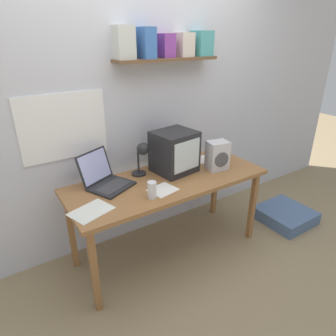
{
  "coord_description": "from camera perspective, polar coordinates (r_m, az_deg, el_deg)",
  "views": [
    {
      "loc": [
        -1.2,
        -1.85,
        1.83
      ],
      "look_at": [
        0.0,
        0.0,
        0.83
      ],
      "focal_mm": 32.0,
      "sensor_mm": 36.0,
      "label": 1
    }
  ],
  "objects": [
    {
      "name": "ground_plane",
      "position": [
        2.87,
        0.0,
        -15.32
      ],
      "size": [
        12.0,
        12.0,
        0.0
      ],
      "primitive_type": "plane",
      "color": "#927D5B"
    },
    {
      "name": "back_wall",
      "position": [
        2.66,
        -5.59,
        13.01
      ],
      "size": [
        5.6,
        0.24,
        2.6
      ],
      "color": "silver",
      "rests_on": "ground_plane"
    },
    {
      "name": "corner_desk",
      "position": [
        2.49,
        0.0,
        -3.45
      ],
      "size": [
        1.66,
        0.66,
        0.73
      ],
      "color": "#986538",
      "rests_on": "ground_plane"
    },
    {
      "name": "crt_monitor",
      "position": [
        2.54,
        1.25,
        3.12
      ],
      "size": [
        0.37,
        0.35,
        0.35
      ],
      "rotation": [
        0.0,
        0.0,
        0.14
      ],
      "color": "#232326",
      "rests_on": "corner_desk"
    },
    {
      "name": "laptop",
      "position": [
        2.39,
        -12.05,
        -1.82
      ],
      "size": [
        0.42,
        0.43,
        0.26
      ],
      "rotation": [
        0.0,
        0.0,
        0.43
      ],
      "color": "#232326",
      "rests_on": "corner_desk"
    },
    {
      "name": "desk_lamp",
      "position": [
        2.45,
        -4.98,
        2.72
      ],
      "size": [
        0.13,
        0.17,
        0.3
      ],
      "rotation": [
        0.0,
        0.0,
        0.29
      ],
      "color": "#232326",
      "rests_on": "corner_desk"
    },
    {
      "name": "juice_glass",
      "position": [
        2.17,
        -3.05,
        -4.33
      ],
      "size": [
        0.07,
        0.07,
        0.13
      ],
      "color": "white",
      "rests_on": "corner_desk"
    },
    {
      "name": "space_heater",
      "position": [
        2.63,
        9.39,
        2.36
      ],
      "size": [
        0.2,
        0.17,
        0.25
      ],
      "rotation": [
        0.0,
        0.0,
        -0.18
      ],
      "color": "silver",
      "rests_on": "corner_desk"
    },
    {
      "name": "loose_paper_near_monitor",
      "position": [
        2.87,
        7.1,
        1.71
      ],
      "size": [
        0.26,
        0.24,
        0.0
      ],
      "rotation": [
        0.0,
        0.0,
        -0.26
      ],
      "color": "white",
      "rests_on": "corner_desk"
    },
    {
      "name": "loose_paper_near_laptop",
      "position": [
        2.1,
        -14.42,
        -7.95
      ],
      "size": [
        0.32,
        0.27,
        0.0
      ],
      "rotation": [
        0.0,
        0.0,
        0.32
      ],
      "color": "silver",
      "rests_on": "corner_desk"
    },
    {
      "name": "open_notebook",
      "position": [
        2.3,
        -1.0,
        -4.18
      ],
      "size": [
        0.23,
        0.21,
        0.0
      ],
      "rotation": [
        0.0,
        0.0,
        0.2
      ],
      "color": "white",
      "rests_on": "corner_desk"
    },
    {
      "name": "floor_cushion",
      "position": [
        3.44,
        21.41,
        -8.35
      ],
      "size": [
        0.5,
        0.5,
        0.13
      ],
      "color": "slate",
      "rests_on": "ground_plane"
    }
  ]
}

